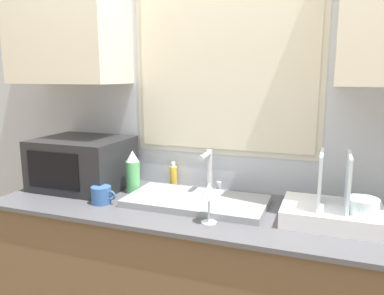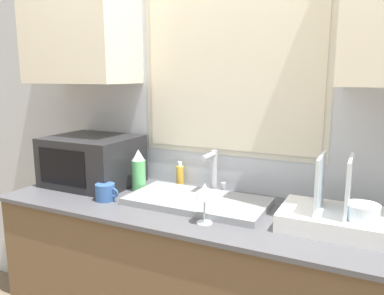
{
  "view_description": "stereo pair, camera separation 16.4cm",
  "coord_description": "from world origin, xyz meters",
  "px_view_note": "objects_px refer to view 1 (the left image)",
  "views": [
    {
      "loc": [
        0.51,
        -1.25,
        1.52
      ],
      "look_at": [
        -0.05,
        0.27,
        1.21
      ],
      "focal_mm": 35.0,
      "sensor_mm": 36.0,
      "label": 1
    },
    {
      "loc": [
        0.66,
        -1.18,
        1.52
      ],
      "look_at": [
        -0.05,
        0.27,
        1.21
      ],
      "focal_mm": 35.0,
      "sensor_mm": 36.0,
      "label": 2
    }
  ],
  "objects_px": {
    "mug_near_sink": "(101,195)",
    "wine_glass": "(209,192)",
    "soap_bottle": "(173,176)",
    "dish_rack": "(334,210)",
    "spray_bottle": "(133,172)",
    "faucet": "(209,169)",
    "microwave": "(83,163)"
  },
  "relations": [
    {
      "from": "dish_rack",
      "to": "spray_bottle",
      "type": "bearing_deg",
      "value": 174.96
    },
    {
      "from": "faucet",
      "to": "microwave",
      "type": "bearing_deg",
      "value": -169.41
    },
    {
      "from": "faucet",
      "to": "microwave",
      "type": "height_order",
      "value": "microwave"
    },
    {
      "from": "spray_bottle",
      "to": "mug_near_sink",
      "type": "bearing_deg",
      "value": -105.33
    },
    {
      "from": "wine_glass",
      "to": "faucet",
      "type": "bearing_deg",
      "value": 107.73
    },
    {
      "from": "wine_glass",
      "to": "dish_rack",
      "type": "bearing_deg",
      "value": 19.71
    },
    {
      "from": "dish_rack",
      "to": "wine_glass",
      "type": "relative_size",
      "value": 2.31
    },
    {
      "from": "dish_rack",
      "to": "spray_bottle",
      "type": "height_order",
      "value": "dish_rack"
    },
    {
      "from": "microwave",
      "to": "wine_glass",
      "type": "height_order",
      "value": "microwave"
    },
    {
      "from": "dish_rack",
      "to": "spray_bottle",
      "type": "distance_m",
      "value": 0.97
    },
    {
      "from": "wine_glass",
      "to": "soap_bottle",
      "type": "bearing_deg",
      "value": 128.35
    },
    {
      "from": "spray_bottle",
      "to": "wine_glass",
      "type": "distance_m",
      "value": 0.55
    },
    {
      "from": "soap_bottle",
      "to": "mug_near_sink",
      "type": "height_order",
      "value": "soap_bottle"
    },
    {
      "from": "spray_bottle",
      "to": "microwave",
      "type": "bearing_deg",
      "value": -178.51
    },
    {
      "from": "mug_near_sink",
      "to": "wine_glass",
      "type": "bearing_deg",
      "value": -5.55
    },
    {
      "from": "soap_bottle",
      "to": "mug_near_sink",
      "type": "xyz_separation_m",
      "value": [
        -0.21,
        -0.38,
        -0.02
      ]
    },
    {
      "from": "faucet",
      "to": "spray_bottle",
      "type": "height_order",
      "value": "faucet"
    },
    {
      "from": "faucet",
      "to": "dish_rack",
      "type": "distance_m",
      "value": 0.64
    },
    {
      "from": "dish_rack",
      "to": "wine_glass",
      "type": "bearing_deg",
      "value": -160.29
    },
    {
      "from": "dish_rack",
      "to": "soap_bottle",
      "type": "distance_m",
      "value": 0.86
    },
    {
      "from": "faucet",
      "to": "wine_glass",
      "type": "height_order",
      "value": "faucet"
    },
    {
      "from": "faucet",
      "to": "spray_bottle",
      "type": "relative_size",
      "value": 1.01
    },
    {
      "from": "mug_near_sink",
      "to": "faucet",
      "type": "bearing_deg",
      "value": 36.98
    },
    {
      "from": "dish_rack",
      "to": "mug_near_sink",
      "type": "distance_m",
      "value": 1.03
    },
    {
      "from": "soap_bottle",
      "to": "wine_glass",
      "type": "bearing_deg",
      "value": -51.65
    },
    {
      "from": "mug_near_sink",
      "to": "soap_bottle",
      "type": "bearing_deg",
      "value": 61.16
    },
    {
      "from": "dish_rack",
      "to": "soap_bottle",
      "type": "bearing_deg",
      "value": 162.53
    },
    {
      "from": "soap_bottle",
      "to": "faucet",
      "type": "bearing_deg",
      "value": -13.96
    },
    {
      "from": "mug_near_sink",
      "to": "wine_glass",
      "type": "relative_size",
      "value": 0.73
    },
    {
      "from": "dish_rack",
      "to": "soap_bottle",
      "type": "height_order",
      "value": "dish_rack"
    },
    {
      "from": "faucet",
      "to": "mug_near_sink",
      "type": "xyz_separation_m",
      "value": [
        -0.43,
        -0.32,
        -0.09
      ]
    },
    {
      "from": "faucet",
      "to": "dish_rack",
      "type": "height_order",
      "value": "dish_rack"
    }
  ]
}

